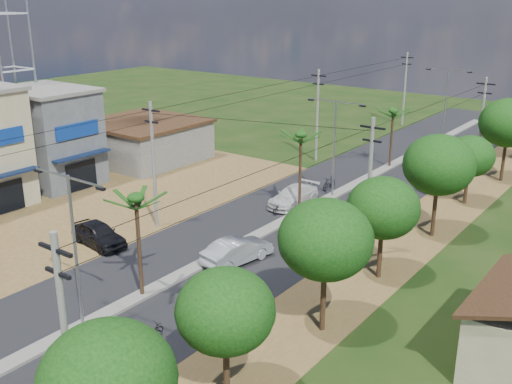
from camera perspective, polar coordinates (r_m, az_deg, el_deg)
ground at (r=31.96m, az=-16.12°, el=-12.31°), size 160.00×160.00×0.00m
road at (r=41.52m, az=0.39°, el=-4.11°), size 12.00×110.00×0.04m
median at (r=43.77m, az=2.71°, el=-2.81°), size 1.00×90.00×0.18m
dirt_lot_west at (r=47.37m, az=-19.68°, el=-2.32°), size 18.00×46.00×0.04m
dirt_shoulder_east at (r=37.57m, az=10.98°, el=-7.01°), size 5.00×90.00×0.03m
shophouse_grey at (r=55.01m, az=-19.13°, el=5.07°), size 9.00×6.40×8.30m
low_shed at (r=60.78m, az=-10.66°, el=4.85°), size 10.40×10.40×3.95m
tree_east_a at (r=20.08m, az=-13.93°, el=-17.03°), size 4.40×4.40×6.37m
tree_east_b at (r=23.92m, az=-2.94°, el=-11.26°), size 4.00×4.00×5.83m
tree_east_c at (r=28.58m, az=6.64°, el=-4.52°), size 4.60×4.60×6.83m
tree_east_d at (r=34.73m, az=12.02°, el=-1.50°), size 4.20×4.20×6.13m
tree_east_e at (r=41.56m, az=17.03°, el=2.48°), size 4.80×4.80×7.14m
tree_east_f at (r=49.36m, az=19.70°, el=3.22°), size 3.80×3.80×5.52m
tree_east_g at (r=56.47m, az=22.92°, el=6.08°), size 5.00×5.00×7.38m
palm_median_near at (r=31.91m, az=-11.35°, el=-0.97°), size 2.00×2.00×6.15m
palm_median_mid at (r=43.64m, az=4.30°, el=5.09°), size 2.00×2.00×6.55m
palm_median_far at (r=57.65m, az=12.94°, el=7.32°), size 2.00×2.00×5.85m
streetlight_near at (r=29.86m, az=-16.93°, el=-4.37°), size 5.10×0.18×8.00m
streetlight_mid at (r=48.09m, az=7.49°, el=4.88°), size 5.10×0.18×8.00m
streetlight_far at (r=70.60m, az=17.64°, el=8.52°), size 5.10×0.18×8.00m
utility_pole_w_b at (r=42.24m, az=-9.73°, el=2.82°), size 1.60×0.24×9.00m
utility_pole_w_c at (r=59.14m, az=5.87°, el=7.46°), size 1.60×0.24×9.00m
utility_pole_w_d at (r=77.69m, az=13.99°, el=9.65°), size 1.60×0.24×9.00m
utility_pole_e_a at (r=21.30m, az=-17.56°, el=-14.26°), size 1.60×0.24×9.00m
utility_pole_e_b at (r=37.07m, az=10.72°, el=0.55°), size 1.60×0.24×9.00m
utility_pole_e_c at (r=57.13m, az=20.63°, el=5.98°), size 1.60×0.24×9.00m
car_silver_mid at (r=37.14m, az=-1.80°, el=-5.65°), size 2.48×4.99×1.57m
car_white_far at (r=47.04m, az=3.57°, el=-0.44°), size 2.13×5.13×1.48m
car_parked_dark at (r=40.94m, az=-14.76°, el=-3.92°), size 4.83×2.47×1.58m
moto_rider_east at (r=29.90m, az=-9.90°, el=-13.17°), size 0.66×1.62×0.83m
moto_rider_west_a at (r=45.30m, az=2.40°, el=-1.58°), size 0.88×1.75×0.88m
moto_rider_west_b at (r=51.10m, az=6.98°, el=0.80°), size 0.63×1.91×1.13m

